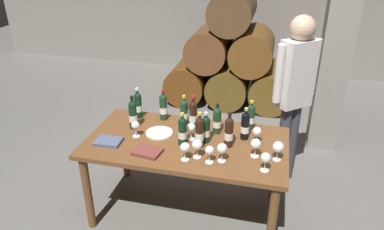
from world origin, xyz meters
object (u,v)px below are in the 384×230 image
object	(u,v)px
wine_glass_7	(185,148)
serving_plate	(159,133)
wine_bottle_2	(251,116)
wine_bottle_8	(138,105)
wine_bottle_4	(217,120)
wine_glass_3	(191,128)
wine_bottle_0	(206,129)
wine_bottle_5	(229,132)
wine_glass_1	(256,144)
wine_glass_2	(278,147)
wine_glass_9	(210,151)
wine_glass_4	(257,132)
sommelier_presenting	(295,87)
dining_table	(186,150)
wine_bottle_10	(199,132)
wine_glass_5	(222,149)
wine_bottle_3	(182,131)
tasting_notebook	(108,142)
wine_glass_8	(135,126)
wine_bottle_7	(163,107)
wine_glass_6	(266,158)
wine_bottle_11	(184,112)
wine_bottle_6	(245,125)
wine_glass_0	(197,145)
wine_bottle_1	(193,114)
wine_bottle_9	(133,114)

from	to	relation	value
wine_glass_7	serving_plate	bearing A→B (deg)	133.12
wine_bottle_2	wine_bottle_8	world-z (taller)	wine_bottle_8
wine_bottle_4	wine_glass_3	world-z (taller)	wine_bottle_4
wine_bottle_0	wine_bottle_5	distance (m)	0.20
wine_glass_1	wine_bottle_4	bearing A→B (deg)	139.23
wine_glass_3	wine_glass_7	bearing A→B (deg)	-84.51
wine_glass_2	wine_glass_9	distance (m)	0.53
wine_glass_4	sommelier_presenting	xyz separation A→B (m)	(0.29, 0.64, 0.18)
dining_table	wine_bottle_10	size ratio (longest dim) A/B	5.44
wine_glass_5	serving_plate	world-z (taller)	wine_glass_5
serving_plate	wine_bottle_3	bearing A→B (deg)	-26.49
wine_bottle_3	wine_glass_7	size ratio (longest dim) A/B	1.90
tasting_notebook	wine_glass_8	bearing A→B (deg)	37.66
wine_bottle_4	wine_glass_2	distance (m)	0.62
sommelier_presenting	wine_bottle_8	bearing A→B (deg)	-163.56
wine_bottle_7	wine_bottle_8	distance (m)	0.25
wine_glass_2	wine_glass_6	distance (m)	0.19
wine_bottle_8	tasting_notebook	size ratio (longest dim) A/B	1.37
wine_glass_1	sommelier_presenting	xyz separation A→B (m)	(0.28, 0.85, 0.17)
wine_bottle_8	wine_bottle_11	distance (m)	0.47
wine_bottle_3	wine_bottle_6	size ratio (longest dim) A/B	1.00
wine_bottle_10	serving_plate	world-z (taller)	wine_bottle_10
wine_bottle_6	wine_glass_0	world-z (taller)	wine_bottle_6
wine_bottle_10	serving_plate	distance (m)	0.43
wine_bottle_8	serving_plate	xyz separation A→B (m)	(0.30, -0.26, -0.12)
wine_bottle_2	wine_bottle_10	bearing A→B (deg)	-132.02
wine_bottle_4	wine_bottle_7	distance (m)	0.55
dining_table	wine_bottle_6	bearing A→B (deg)	18.88
wine_bottle_0	wine_glass_3	xyz separation A→B (m)	(-0.13, 0.01, -0.01)
wine_bottle_8	wine_bottle_10	size ratio (longest dim) A/B	0.96
wine_bottle_5	wine_glass_2	size ratio (longest dim) A/B	1.90
wine_glass_0	wine_glass_6	xyz separation A→B (m)	(0.53, -0.06, -0.00)
wine_glass_6	serving_plate	xyz separation A→B (m)	(-0.94, 0.35, -0.10)
wine_bottle_0	wine_bottle_10	world-z (taller)	wine_bottle_10
wine_bottle_11	sommelier_presenting	size ratio (longest dim) A/B	0.17
dining_table	tasting_notebook	bearing A→B (deg)	-163.31
wine_bottle_2	wine_glass_9	bearing A→B (deg)	-111.49
wine_glass_3	wine_glass_5	size ratio (longest dim) A/B	0.98
dining_table	wine_bottle_10	world-z (taller)	wine_bottle_10
wine_glass_4	wine_bottle_6	bearing A→B (deg)	152.39
wine_bottle_2	wine_glass_8	distance (m)	1.02
wine_glass_6	wine_glass_7	bearing A→B (deg)	-179.80
wine_bottle_8	wine_glass_1	distance (m)	1.22
wine_bottle_3	wine_bottle_5	distance (m)	0.38
wine_glass_3	wine_glass_8	bearing A→B (deg)	-171.75
dining_table	wine_glass_7	world-z (taller)	wine_glass_7
wine_bottle_4	wine_bottle_1	bearing A→B (deg)	171.01
wine_glass_5	tasting_notebook	bearing A→B (deg)	177.48
wine_bottle_9	wine_glass_3	xyz separation A→B (m)	(0.55, -0.08, -0.03)
wine_bottle_2	wine_bottle_4	world-z (taller)	wine_bottle_4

